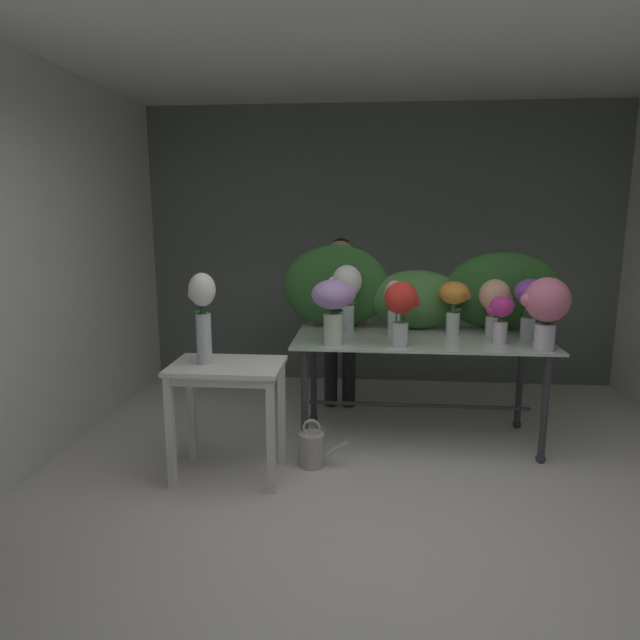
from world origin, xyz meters
name	(u,v)px	position (x,y,z in m)	size (l,w,h in m)	color
ground_plane	(380,439)	(0.00, 1.64, 0.00)	(7.20, 7.20, 0.00)	silver
wall_back	(380,247)	(0.00, 3.27, 1.40)	(4.87, 0.12, 2.80)	slate
wall_left	(69,258)	(-2.43, 1.64, 1.40)	(0.12, 3.39, 2.80)	silver
ceiling_slab	(388,49)	(0.00, 1.64, 2.86)	(4.99, 3.39, 0.12)	silver
display_table_glass	(420,354)	(0.29, 1.64, 0.69)	(1.89, 0.86, 0.83)	beige
side_table_white	(227,381)	(-1.02, 0.93, 0.66)	(0.73, 0.51, 0.78)	white
florist	(340,306)	(-0.36, 2.37, 0.93)	(0.57, 0.24, 1.53)	#232328
foliage_backdrop	(428,292)	(0.37, 1.95, 1.12)	(2.22, 0.31, 0.67)	#2D6028
vase_magenta_snapdragons	(501,315)	(0.84, 1.48, 1.03)	(0.19, 0.16, 0.35)	silver
vase_rosy_lilies	(547,306)	(1.10, 1.32, 1.13)	(0.33, 0.30, 0.50)	silver
vase_blush_ranunculus	(394,305)	(0.09, 1.64, 1.07)	(0.15, 0.15, 0.43)	silver
vase_lilac_dahlias	(334,302)	(-0.35, 1.35, 1.13)	(0.31, 0.31, 0.47)	silver
vase_violet_carnations	(530,300)	(1.07, 1.65, 1.12)	(0.22, 0.22, 0.45)	silver
vase_sunset_tulips	(454,300)	(0.54, 1.74, 1.09)	(0.24, 0.23, 0.41)	silver
vase_scarlet_stock	(401,306)	(0.12, 1.33, 1.11)	(0.25, 0.23, 0.46)	silver
vase_ivory_peonies	(346,291)	(-0.28, 1.77, 1.16)	(0.26, 0.23, 0.53)	silver
vase_peach_roses	(495,301)	(0.85, 1.78, 1.09)	(0.26, 0.24, 0.43)	silver
vase_white_roses_tall	(203,311)	(-1.17, 0.93, 1.13)	(0.18, 0.17, 0.59)	silver
watering_can	(312,449)	(-0.48, 1.12, 0.13)	(0.35, 0.18, 0.34)	#B7B2A8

